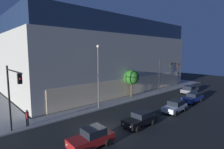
{
  "coord_description": "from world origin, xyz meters",
  "views": [
    {
      "loc": [
        -11.26,
        -14.29,
        8.37
      ],
      "look_at": [
        5.17,
        4.08,
        5.31
      ],
      "focal_mm": 28.48,
      "sensor_mm": 36.0,
      "label": 1
    }
  ],
  "objects": [
    {
      "name": "traffic_light_near_corner",
      "position": [
        -7.23,
        4.68,
        4.8
      ],
      "size": [
        0.32,
        5.04,
        6.91
      ],
      "color": "black",
      "rests_on": "sidewalk_corner"
    },
    {
      "name": "pedestrian_waiting",
      "position": [
        -5.59,
        6.31,
        1.26
      ],
      "size": [
        0.36,
        0.36,
        1.86
      ],
      "color": "#4C473D",
      "rests_on": "sidewalk_corner"
    },
    {
      "name": "car_blue",
      "position": [
        18.5,
        -1.58,
        0.78
      ],
      "size": [
        4.76,
        2.01,
        1.55
      ],
      "color": "navy",
      "rests_on": "ground"
    },
    {
      "name": "ground_plane",
      "position": [
        0.0,
        0.0,
        0.0
      ],
      "size": [
        120.0,
        120.0,
        0.0
      ],
      "primitive_type": "plane",
      "color": "black"
    },
    {
      "name": "car_red",
      "position": [
        -2.6,
        -1.88,
        0.84
      ],
      "size": [
        4.17,
        2.15,
        1.69
      ],
      "color": "maroon",
      "rests_on": "ground"
    },
    {
      "name": "traffic_light_far_corner",
      "position": [
        20.92,
        5.08,
        4.9
      ],
      "size": [
        0.53,
        4.43,
        6.86
      ],
      "color": "black",
      "rests_on": "sidewalk_corner"
    },
    {
      "name": "sidewalk_tree",
      "position": [
        13.28,
        7.67,
        3.77
      ],
      "size": [
        2.75,
        2.75,
        5.01
      ],
      "color": "brown",
      "rests_on": "sidewalk_corner"
    },
    {
      "name": "sidewalk_corner",
      "position": [
        0.0,
        35.56,
        0.07
      ],
      "size": [
        80.0,
        60.0,
        0.15
      ],
      "primitive_type": "cube",
      "color": "gray",
      "rests_on": "ground"
    },
    {
      "name": "car_white",
      "position": [
        11.62,
        -2.09,
        0.83
      ],
      "size": [
        4.37,
        2.16,
        1.63
      ],
      "color": "silver",
      "rests_on": "ground"
    },
    {
      "name": "street_lamp_sidewalk",
      "position": [
        4.45,
        6.29,
        5.88
      ],
      "size": [
        0.44,
        0.44,
        9.33
      ],
      "color": "#595959",
      "rests_on": "sidewalk_corner"
    },
    {
      "name": "car_black",
      "position": [
        4.24,
        -1.88,
        0.8
      ],
      "size": [
        4.47,
        2.0,
        1.59
      ],
      "color": "black",
      "rests_on": "ground"
    },
    {
      "name": "modern_building",
      "position": [
        14.72,
        20.54,
        7.49
      ],
      "size": [
        38.75,
        24.53,
        15.14
      ],
      "color": "#4C4C51",
      "rests_on": "ground"
    },
    {
      "name": "car_grey",
      "position": [
        24.62,
        1.79,
        0.81
      ],
      "size": [
        4.44,
        2.28,
        1.6
      ],
      "color": "slate",
      "rests_on": "ground"
    }
  ]
}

